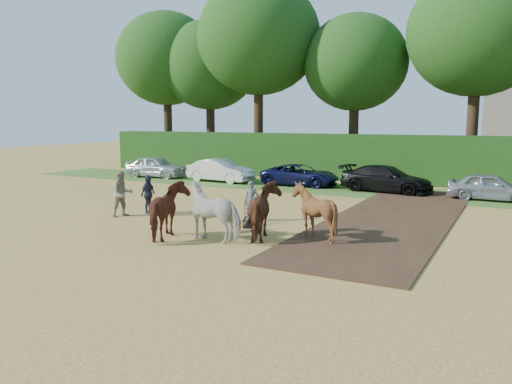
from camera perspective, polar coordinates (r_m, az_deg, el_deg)
The scene contains 10 objects.
ground at distance 14.73m, azimuth 3.67°, elevation -7.20°, with size 120.00×120.00×0.00m, color gold.
earth_strip at distance 20.78m, azimuth 15.49°, elevation -2.86°, with size 4.50×17.00×0.05m, color #472D1C.
grass_verge at distance 27.85m, azimuth 15.63°, elevation -0.12°, with size 50.00×5.00×0.03m, color #38601E.
hedgerow at distance 32.08m, azimuth 17.47°, elevation 3.54°, with size 46.00×1.60×3.00m, color #14380F.
spectator_near at distance 21.05m, azimuth -15.03°, elevation -0.21°, with size 0.90×0.70×1.86m, color tan.
spectator_far at distance 21.51m, azimuth -12.22°, elevation -0.25°, with size 0.95×0.40×1.63m, color #262832.
plough_team at distance 16.55m, azimuth -1.62°, elevation -2.18°, with size 6.18×5.34×1.86m.
parked_cars at distance 27.09m, azimuth 22.61°, elevation 0.79°, with size 41.46×3.60×1.48m.
treeline at distance 35.80m, azimuth 16.23°, elevation 16.04°, with size 48.70×10.60×14.21m.
church at distance 68.68m, azimuth 27.23°, elevation 15.58°, with size 5.20×5.20×27.00m.
Camera 1 is at (5.82, -12.95, 3.92)m, focal length 35.00 mm.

